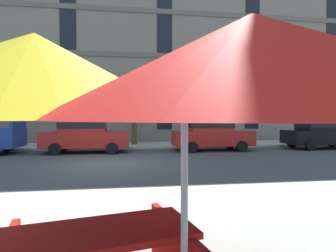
% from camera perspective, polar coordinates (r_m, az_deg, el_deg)
% --- Properties ---
extents(ground_plane, '(120.00, 120.00, 0.00)m').
position_cam_1_polar(ground_plane, '(11.40, -11.96, -7.58)').
color(ground_plane, '#424244').
extents(sidewalk_far, '(56.00, 3.60, 0.12)m').
position_cam_1_polar(sidewalk_far, '(18.13, -10.54, -3.94)').
color(sidewalk_far, '#B2ADA3').
rests_on(sidewalk_far, ground).
extents(apartment_building, '(40.79, 12.08, 16.00)m').
position_cam_1_polar(apartment_building, '(26.95, -9.88, 14.89)').
color(apartment_building, gray).
rests_on(apartment_building, ground).
extents(sedan_red, '(4.40, 1.98, 1.78)m').
position_cam_1_polar(sedan_red, '(15.12, -16.68, -1.72)').
color(sedan_red, '#B21E19').
rests_on(sedan_red, ground).
extents(sedan_red_midblock, '(4.40, 1.98, 1.78)m').
position_cam_1_polar(sedan_red_midblock, '(15.65, 8.96, -1.56)').
color(sedan_red_midblock, '#B21E19').
rests_on(sedan_red_midblock, ground).
extents(sedan_black, '(4.40, 1.98, 1.78)m').
position_cam_1_polar(sedan_black, '(18.78, 29.08, -1.21)').
color(sedan_black, black).
rests_on(sedan_black, ground).
extents(street_tree_middle, '(2.24, 2.43, 4.29)m').
position_cam_1_polar(street_tree_middle, '(17.98, -7.10, 5.64)').
color(street_tree_middle, brown).
rests_on(street_tree_middle, ground).
extents(patio_umbrella, '(4.00, 4.00, 2.30)m').
position_cam_1_polar(patio_umbrella, '(2.29, 3.43, 6.65)').
color(patio_umbrella, silver).
rests_on(patio_umbrella, ground).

